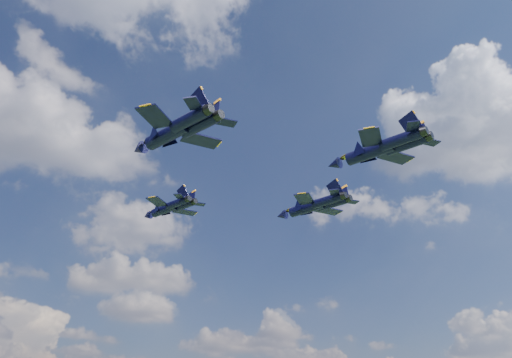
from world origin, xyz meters
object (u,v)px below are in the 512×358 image
Objects in this scene: jet_lead at (163,210)px; jet_slot at (367,153)px; jet_right at (305,208)px; jet_left at (165,135)px.

jet_slot is at bearing -85.95° from jet_lead.
jet_lead is at bearing 136.66° from jet_right.
jet_lead reaches higher than jet_slot.
jet_left is 1.07× the size of jet_slot.
jet_lead is 27.32m from jet_right.
jet_right reaches higher than jet_lead.
jet_slot is (-4.81, -27.96, -2.64)m from jet_right.
jet_right reaches higher than jet_slot.
jet_right is 1.06× the size of jet_slot.
jet_right is 28.50m from jet_slot.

